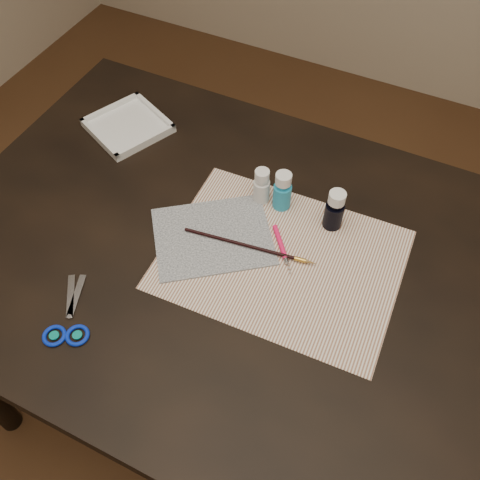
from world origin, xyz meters
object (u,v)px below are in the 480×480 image
at_px(paper, 281,259).
at_px(paint_bottle_white, 262,186).
at_px(canvas, 213,236).
at_px(scissors, 67,310).
at_px(paint_bottle_navy, 335,210).
at_px(paint_bottle_cyan, 282,191).
at_px(palette_tray, 128,125).

relative_size(paper, paint_bottle_white, 5.35).
bearing_deg(canvas, scissors, -120.97).
relative_size(paint_bottle_white, paint_bottle_navy, 0.90).
bearing_deg(paint_bottle_cyan, paint_bottle_white, -176.15).
distance_m(paint_bottle_cyan, paint_bottle_navy, 0.12).
height_order(canvas, paint_bottle_navy, paint_bottle_navy).
height_order(paint_bottle_cyan, scissors, paint_bottle_cyan).
xyz_separation_m(paint_bottle_white, palette_tray, (-0.40, 0.07, -0.03)).
distance_m(canvas, paint_bottle_cyan, 0.18).
bearing_deg(paint_bottle_cyan, scissors, -121.79).
distance_m(paper, paint_bottle_navy, 0.15).
distance_m(paper, palette_tray, 0.54).
bearing_deg(paint_bottle_white, palette_tray, 169.84).
distance_m(canvas, palette_tray, 0.41).
xyz_separation_m(paint_bottle_white, paint_bottle_cyan, (0.05, 0.00, 0.00)).
xyz_separation_m(paint_bottle_white, scissors, (-0.22, -0.42, -0.04)).
bearing_deg(paint_bottle_white, paint_bottle_navy, 0.01).
xyz_separation_m(canvas, paint_bottle_white, (0.05, 0.14, 0.04)).
distance_m(paper, paint_bottle_white, 0.17).
height_order(paint_bottle_navy, palette_tray, paint_bottle_navy).
xyz_separation_m(paint_bottle_navy, scissors, (-0.38, -0.42, -0.05)).
xyz_separation_m(canvas, scissors, (-0.17, -0.28, 0.00)).
relative_size(paper, palette_tray, 2.77).
bearing_deg(paint_bottle_cyan, palette_tray, 171.31).
bearing_deg(paint_bottle_white, canvas, -108.62).
height_order(canvas, palette_tray, palette_tray).
distance_m(paper, paint_bottle_cyan, 0.15).
relative_size(canvas, paint_bottle_navy, 2.45).
bearing_deg(scissors, paper, -82.03).
height_order(paint_bottle_white, paint_bottle_cyan, paint_bottle_cyan).
relative_size(canvas, palette_tray, 1.41).
distance_m(scissors, palette_tray, 0.52).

